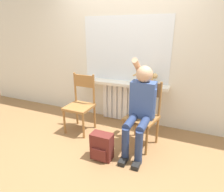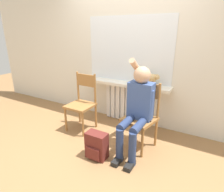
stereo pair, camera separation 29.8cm
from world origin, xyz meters
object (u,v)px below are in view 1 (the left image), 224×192
(chair_left, at_px, (81,103))
(backpack, at_px, (102,147))
(person, at_px, (141,104))
(cat, at_px, (147,77))
(chair_right, at_px, (143,114))

(chair_left, xyz_separation_m, backpack, (0.68, -0.57, -0.31))
(chair_left, bearing_deg, person, -6.18)
(cat, bearing_deg, backpack, -105.45)
(chair_left, relative_size, cat, 2.30)
(backpack, bearing_deg, cat, 74.55)
(chair_left, distance_m, cat, 1.20)
(person, xyz_separation_m, backpack, (-0.39, -0.45, -0.50))
(backpack, bearing_deg, person, 49.20)
(chair_right, relative_size, cat, 2.30)
(person, bearing_deg, cat, 96.85)
(chair_left, height_order, chair_right, same)
(chair_right, distance_m, person, 0.23)
(cat, bearing_deg, chair_left, -151.07)
(chair_left, height_order, backpack, chair_left)
(person, distance_m, backpack, 0.78)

